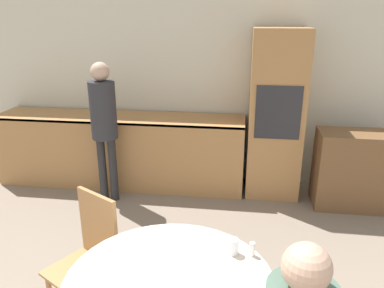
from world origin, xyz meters
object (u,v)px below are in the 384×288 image
oven_unit (275,115)px  person_standing (104,117)px  cup (233,246)px  sideboard (362,171)px  chair_far_left (90,252)px

oven_unit → person_standing: oven_unit is taller
oven_unit → cup: size_ratio=20.03×
cup → sideboard: bearing=57.6°
chair_far_left → person_standing: bearing=136.5°
sideboard → person_standing: size_ratio=0.63×
oven_unit → cup: 2.51m
chair_far_left → cup: size_ratio=9.64×
chair_far_left → cup: bearing=17.9°
person_standing → chair_far_left: bearing=-73.7°
chair_far_left → oven_unit: bearing=88.1°
chair_far_left → person_standing: size_ratio=0.58×
oven_unit → sideboard: size_ratio=1.92×
chair_far_left → cup: chair_far_left is taller
chair_far_left → sideboard: bearing=69.9°
cup → chair_far_left: bearing=167.6°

